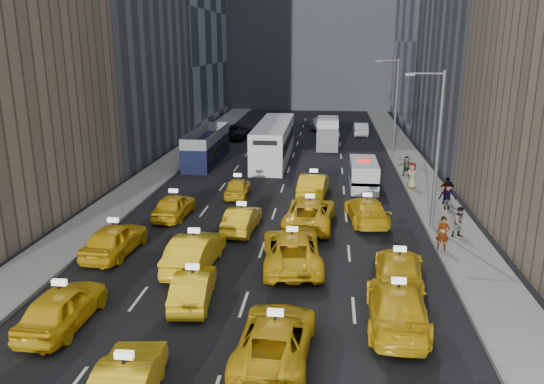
{
  "coord_description": "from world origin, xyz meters",
  "views": [
    {
      "loc": [
        3.29,
        -17.53,
        10.46
      ],
      "look_at": [
        0.1,
        11.97,
        2.0
      ],
      "focal_mm": 35.0,
      "sensor_mm": 36.0,
      "label": 1
    }
  ],
  "objects_px": {
    "taxi_1": "(127,384)",
    "city_bus": "(274,142)",
    "box_truck": "(328,133)",
    "pedestrian_0": "(443,233)",
    "nypd_van": "(364,175)",
    "double_decker": "(207,147)"
  },
  "relations": [
    {
      "from": "double_decker",
      "to": "city_bus",
      "type": "relative_size",
      "value": 0.74
    },
    {
      "from": "city_bus",
      "to": "box_truck",
      "type": "distance_m",
      "value": 8.51
    },
    {
      "from": "city_bus",
      "to": "double_decker",
      "type": "bearing_deg",
      "value": -170.63
    },
    {
      "from": "box_truck",
      "to": "pedestrian_0",
      "type": "xyz_separation_m",
      "value": [
        6.05,
        -28.04,
        -0.34
      ]
    },
    {
      "from": "taxi_1",
      "to": "nypd_van",
      "type": "distance_m",
      "value": 26.87
    },
    {
      "from": "nypd_van",
      "to": "city_bus",
      "type": "relative_size",
      "value": 0.38
    },
    {
      "from": "nypd_van",
      "to": "pedestrian_0",
      "type": "distance_m",
      "value": 12.71
    },
    {
      "from": "taxi_1",
      "to": "nypd_van",
      "type": "xyz_separation_m",
      "value": [
        8.32,
        25.55,
        0.21
      ]
    },
    {
      "from": "box_truck",
      "to": "pedestrian_0",
      "type": "distance_m",
      "value": 28.68
    },
    {
      "from": "city_bus",
      "to": "nypd_van",
      "type": "bearing_deg",
      "value": -53.85
    },
    {
      "from": "pedestrian_0",
      "to": "box_truck",
      "type": "bearing_deg",
      "value": 113.18
    },
    {
      "from": "double_decker",
      "to": "pedestrian_0",
      "type": "height_order",
      "value": "double_decker"
    },
    {
      "from": "box_truck",
      "to": "nypd_van",
      "type": "bearing_deg",
      "value": -78.67
    },
    {
      "from": "double_decker",
      "to": "box_truck",
      "type": "height_order",
      "value": "double_decker"
    },
    {
      "from": "taxi_1",
      "to": "double_decker",
      "type": "bearing_deg",
      "value": -88.39
    },
    {
      "from": "nypd_van",
      "to": "double_decker",
      "type": "height_order",
      "value": "double_decker"
    },
    {
      "from": "taxi_1",
      "to": "pedestrian_0",
      "type": "height_order",
      "value": "pedestrian_0"
    },
    {
      "from": "taxi_1",
      "to": "pedestrian_0",
      "type": "distance_m",
      "value": 17.63
    },
    {
      "from": "box_truck",
      "to": "pedestrian_0",
      "type": "relative_size",
      "value": 3.5
    },
    {
      "from": "double_decker",
      "to": "box_truck",
      "type": "xyz_separation_m",
      "value": [
        10.68,
        8.48,
        -0.02
      ]
    },
    {
      "from": "taxi_1",
      "to": "city_bus",
      "type": "height_order",
      "value": "city_bus"
    },
    {
      "from": "nypd_van",
      "to": "double_decker",
      "type": "relative_size",
      "value": 0.51
    }
  ]
}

